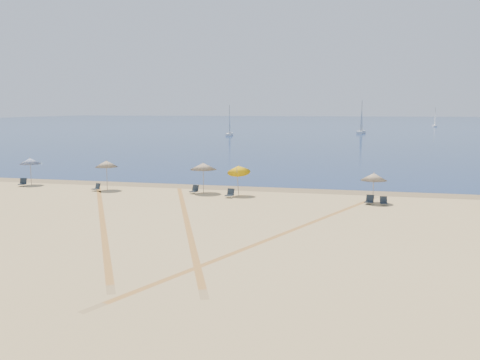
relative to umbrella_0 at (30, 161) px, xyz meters
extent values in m
plane|color=tan|center=(20.30, -21.36, -2.22)|extent=(160.00, 160.00, 0.00)
plane|color=#0C2151|center=(20.30, 203.64, -2.22)|extent=(500.00, 500.00, 0.00)
plane|color=olive|center=(20.30, 2.64, -2.22)|extent=(500.00, 500.00, 0.00)
cylinder|color=gray|center=(0.00, 0.00, -1.04)|extent=(0.05, 0.05, 2.38)
cone|color=white|center=(0.00, 0.00, 0.00)|extent=(1.91, 1.91, 0.55)
sphere|color=gray|center=(0.00, 0.00, 0.30)|extent=(0.08, 0.08, 0.08)
cylinder|color=gray|center=(8.33, -1.12, -1.00)|extent=(0.05, 0.05, 2.45)
cone|color=#F2E3C5|center=(8.33, -1.12, 0.07)|extent=(1.98, 1.98, 0.55)
sphere|color=gray|center=(8.33, -1.12, 0.37)|extent=(0.08, 0.08, 0.08)
cylinder|color=gray|center=(16.98, -0.72, -1.02)|extent=(0.05, 0.05, 2.41)
cone|color=#F2E3C5|center=(16.98, -0.72, 0.04)|extent=(2.23, 2.23, 0.55)
sphere|color=gray|center=(16.98, -0.72, 0.34)|extent=(0.08, 0.08, 0.08)
cylinder|color=gray|center=(20.17, -1.62, -1.06)|extent=(0.05, 0.73, 2.35)
cone|color=#F6B807|center=(20.17, -1.32, -0.03)|extent=(1.89, 1.96, 1.06)
sphere|color=gray|center=(20.17, -1.32, 0.27)|extent=(0.08, 0.08, 0.08)
cylinder|color=gray|center=(30.79, -2.12, -1.15)|extent=(0.05, 0.05, 2.14)
cone|color=#F2E3C5|center=(30.79, -2.12, -0.23)|extent=(1.97, 1.97, 0.55)
sphere|color=gray|center=(30.79, -2.12, 0.07)|extent=(0.08, 0.08, 0.08)
cube|color=black|center=(-0.26, -0.97, -2.03)|extent=(0.72, 0.72, 0.05)
cube|color=black|center=(-0.33, -0.69, -1.77)|extent=(0.63, 0.35, 0.53)
cylinder|color=#A5A5AD|center=(-0.50, -1.25, -2.13)|extent=(0.03, 0.03, 0.20)
cylinder|color=#A5A5AD|center=(-0.03, -1.14, -2.13)|extent=(0.03, 0.03, 0.20)
cube|color=black|center=(7.60, -1.87, -2.05)|extent=(0.71, 0.71, 0.05)
cube|color=black|center=(7.71, -1.63, -1.81)|extent=(0.57, 0.39, 0.48)
cylinder|color=#A5A5AD|center=(7.41, -1.98, -2.14)|extent=(0.02, 0.02, 0.18)
cylinder|color=#A5A5AD|center=(7.80, -2.15, -2.14)|extent=(0.02, 0.02, 0.18)
cube|color=black|center=(16.29, -1.25, -2.03)|extent=(0.72, 0.72, 0.05)
cube|color=black|center=(16.37, -0.97, -1.78)|extent=(0.61, 0.36, 0.52)
cylinder|color=#A5A5AD|center=(16.06, -1.39, -2.13)|extent=(0.03, 0.03, 0.19)
cylinder|color=#A5A5AD|center=(16.51, -1.52, -2.13)|extent=(0.03, 0.03, 0.19)
cube|color=black|center=(19.68, -2.47, -2.03)|extent=(0.69, 0.69, 0.05)
cube|color=black|center=(19.74, -2.19, -1.78)|extent=(0.62, 0.33, 0.52)
cylinder|color=#A5A5AD|center=(19.45, -2.64, -2.13)|extent=(0.03, 0.03, 0.19)
cylinder|color=#A5A5AD|center=(19.91, -2.73, -2.13)|extent=(0.03, 0.03, 0.19)
cube|color=black|center=(30.48, -2.90, -2.04)|extent=(0.72, 0.72, 0.05)
cube|color=black|center=(30.57, -2.63, -1.78)|extent=(0.61, 0.38, 0.51)
cylinder|color=#A5A5AD|center=(30.26, -3.04, -2.13)|extent=(0.03, 0.03, 0.19)
cylinder|color=#A5A5AD|center=(30.70, -3.18, -2.13)|extent=(0.03, 0.03, 0.19)
cube|color=black|center=(31.56, -3.00, -2.05)|extent=(0.59, 0.59, 0.05)
cube|color=black|center=(31.53, -2.74, -1.82)|extent=(0.54, 0.26, 0.47)
cylinder|color=#A5A5AD|center=(31.35, -3.22, -2.14)|extent=(0.02, 0.02, 0.17)
cylinder|color=#A5A5AD|center=(31.77, -3.16, -2.14)|extent=(0.02, 0.02, 0.17)
cube|color=white|center=(-3.87, 88.14, -1.93)|extent=(2.00, 5.37, 0.57)
cylinder|color=gray|center=(-3.87, 88.14, 1.78)|extent=(0.11, 0.11, 7.62)
cube|color=white|center=(56.23, 167.63, -1.95)|extent=(1.27, 4.90, 0.53)
cylinder|color=gray|center=(56.23, 167.63, 1.51)|extent=(0.11, 0.11, 7.12)
cube|color=white|center=(29.30, 107.83, -1.88)|extent=(2.65, 6.33, 0.67)
cylinder|color=gray|center=(29.30, 107.83, 2.47)|extent=(0.13, 0.13, 8.95)
plane|color=tan|center=(19.11, -11.10, -2.22)|extent=(36.47, 36.47, 0.00)
plane|color=tan|center=(18.69, -10.08, -2.22)|extent=(36.47, 36.47, 0.00)
plane|color=tan|center=(25.66, -13.28, -2.22)|extent=(36.35, 36.35, 0.00)
plane|color=tan|center=(26.07, -12.26, -2.22)|extent=(36.35, 36.35, 0.00)
plane|color=tan|center=(13.79, -12.21, -2.22)|extent=(38.18, 38.18, 0.00)
plane|color=tan|center=(13.25, -11.25, -2.22)|extent=(38.18, 38.18, 0.00)
camera|label=1|loc=(29.93, -41.74, 4.88)|focal=38.70mm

